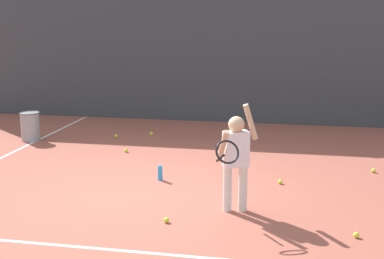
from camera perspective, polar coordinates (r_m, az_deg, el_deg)
ground_plane at (r=7.29m, az=-6.08°, el=-7.03°), size 20.00×20.00×0.00m
court_line_baseline at (r=5.80m, az=-11.11°, el=-12.43°), size 9.00×0.05×0.00m
back_fence_windscreen at (r=12.00m, az=1.12°, el=9.93°), size 12.66×0.08×3.82m
fence_post_1 at (r=12.05m, az=1.17°, el=10.30°), size 0.09×0.09×3.97m
tennis_player at (r=6.47m, az=4.72°, el=-2.78°), size 0.51×0.81×1.35m
ball_hopper at (r=10.71m, az=-17.08°, el=0.35°), size 0.38×0.38×0.56m
water_bottle at (r=7.85m, az=-3.47°, el=-4.71°), size 0.07×0.07×0.22m
tennis_ball_0 at (r=10.65m, az=-8.20°, el=-0.70°), size 0.07×0.07×0.07m
tennis_ball_1 at (r=6.32m, az=-2.77°, el=-9.75°), size 0.07×0.07×0.07m
tennis_ball_2 at (r=6.19m, az=17.34°, el=-10.83°), size 0.07×0.07×0.07m
tennis_ball_3 at (r=8.70m, az=19.04°, el=-4.22°), size 0.07×0.07×0.07m
tennis_ball_4 at (r=7.80m, az=9.51°, el=-5.59°), size 0.07×0.07×0.07m
tennis_ball_5 at (r=10.79m, az=-4.44°, el=-0.44°), size 0.07×0.07×0.07m
tennis_ball_6 at (r=9.51m, az=-7.15°, el=-2.25°), size 0.07×0.07×0.07m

